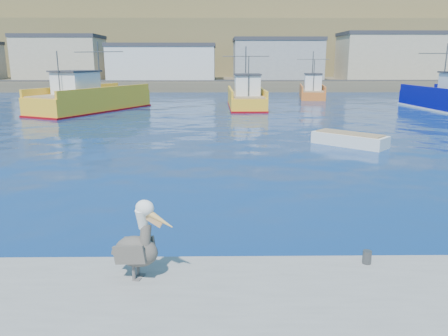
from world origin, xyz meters
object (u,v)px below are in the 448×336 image
(trawler_yellow_a, at_px, (90,99))
(pelican, at_px, (138,245))
(boat_orange, at_px, (312,91))
(trawler_yellow_b, at_px, (246,98))
(skiff_mid, at_px, (349,141))

(trawler_yellow_a, xyz_separation_m, pelican, (11.02, -35.10, 0.07))
(trawler_yellow_a, height_order, boat_orange, trawler_yellow_a)
(trawler_yellow_a, xyz_separation_m, trawler_yellow_b, (15.62, 3.02, -0.17))
(trawler_yellow_b, xyz_separation_m, boat_orange, (9.39, 11.46, 0.02))
(trawler_yellow_a, height_order, trawler_yellow_b, trawler_yellow_a)
(boat_orange, xyz_separation_m, skiff_mid, (-4.56, -32.54, -0.71))
(skiff_mid, relative_size, pelican, 2.44)
(trawler_yellow_a, height_order, skiff_mid, trawler_yellow_a)
(boat_orange, distance_m, skiff_mid, 32.87)
(trawler_yellow_a, relative_size, trawler_yellow_b, 1.35)
(trawler_yellow_b, distance_m, skiff_mid, 21.64)
(trawler_yellow_b, relative_size, pelican, 6.06)
(trawler_yellow_a, distance_m, trawler_yellow_b, 15.91)
(trawler_yellow_b, height_order, boat_orange, trawler_yellow_b)
(skiff_mid, bearing_deg, pelican, -118.98)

